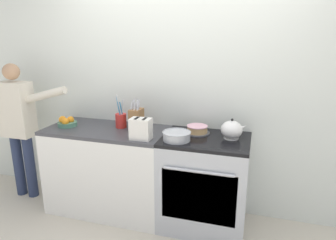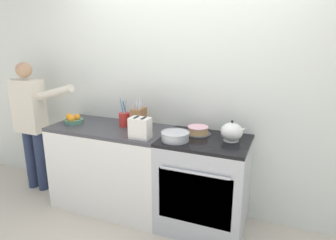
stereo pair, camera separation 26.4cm
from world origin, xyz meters
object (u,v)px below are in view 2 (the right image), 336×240
object	(u,v)px
knife_block	(139,118)
toaster	(140,128)
stove_range	(204,184)
utensil_crock	(124,119)
person_baker	(30,117)
tea_kettle	(232,132)
fruit_bowl	(73,120)
mixing_bowl	(175,136)
layer_cake	(198,131)

from	to	relation	value
knife_block	toaster	bearing A→B (deg)	-59.99
stove_range	utensil_crock	size ratio (longest dim) A/B	2.62
toaster	knife_block	bearing A→B (deg)	120.01
stove_range	knife_block	distance (m)	0.89
toaster	person_baker	world-z (taller)	person_baker
tea_kettle	utensil_crock	world-z (taller)	utensil_crock
fruit_bowl	toaster	xyz separation A→B (m)	(0.88, -0.16, 0.06)
mixing_bowl	utensil_crock	bearing A→B (deg)	161.57
layer_cake	person_baker	bearing A→B (deg)	-175.94
stove_range	utensil_crock	distance (m)	1.02
knife_block	mixing_bowl	bearing A→B (deg)	-22.45
layer_cake	utensil_crock	distance (m)	0.78
layer_cake	knife_block	world-z (taller)	knife_block
toaster	mixing_bowl	bearing A→B (deg)	11.50
utensil_crock	fruit_bowl	size ratio (longest dim) A/B	1.76
toaster	fruit_bowl	bearing A→B (deg)	169.80
utensil_crock	knife_block	bearing A→B (deg)	-7.24
mixing_bowl	utensil_crock	size ratio (longest dim) A/B	0.75
tea_kettle	person_baker	bearing A→B (deg)	-177.95
fruit_bowl	person_baker	xyz separation A→B (m)	(-0.62, 0.01, -0.03)
fruit_bowl	person_baker	bearing A→B (deg)	178.82
mixing_bowl	fruit_bowl	distance (m)	1.20
utensil_crock	toaster	bearing A→B (deg)	-40.39
fruit_bowl	person_baker	size ratio (longest dim) A/B	0.13
tea_kettle	mixing_bowl	size ratio (longest dim) A/B	0.92
tea_kettle	knife_block	bearing A→B (deg)	179.90
utensil_crock	fruit_bowl	distance (m)	0.57
utensil_crock	toaster	distance (m)	0.43
tea_kettle	person_baker	world-z (taller)	person_baker
layer_cake	knife_block	distance (m)	0.60
layer_cake	utensil_crock	bearing A→B (deg)	-177.60
mixing_bowl	knife_block	xyz separation A→B (m)	(-0.46, 0.19, 0.07)
person_baker	layer_cake	bearing A→B (deg)	9.35
mixing_bowl	fruit_bowl	size ratio (longest dim) A/B	1.33
person_baker	utensil_crock	bearing A→B (deg)	10.44
mixing_bowl	utensil_crock	distance (m)	0.67
stove_range	knife_block	size ratio (longest dim) A/B	2.91
layer_cake	toaster	size ratio (longest dim) A/B	1.19
tea_kettle	knife_block	xyz separation A→B (m)	(-0.92, 0.00, 0.03)
utensil_crock	layer_cake	bearing A→B (deg)	2.40
utensil_crock	toaster	world-z (taller)	utensil_crock
mixing_bowl	toaster	distance (m)	0.32
stove_range	layer_cake	distance (m)	0.50
layer_cake	utensil_crock	world-z (taller)	utensil_crock
layer_cake	person_baker	distance (m)	1.95
fruit_bowl	tea_kettle	bearing A→B (deg)	3.26
knife_block	person_baker	distance (m)	1.36
toaster	person_baker	size ratio (longest dim) A/B	0.13
mixing_bowl	knife_block	world-z (taller)	knife_block
layer_cake	person_baker	world-z (taller)	person_baker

